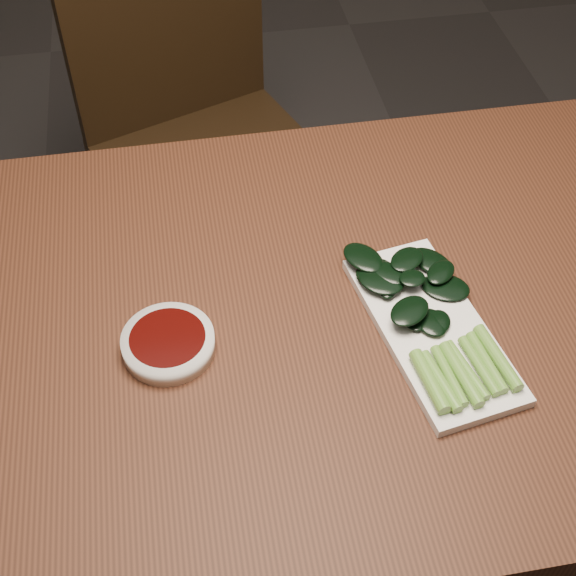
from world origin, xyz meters
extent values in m
plane|color=#282626|center=(0.00, 0.00, 0.00)|extent=(6.00, 6.00, 0.00)
cube|color=#432113|center=(0.00, 0.00, 0.73)|extent=(1.40, 0.80, 0.04)
cylinder|color=#432113|center=(0.64, 0.34, 0.35)|extent=(0.05, 0.05, 0.71)
cube|color=black|center=(-0.07, 0.71, 0.43)|extent=(0.59, 0.59, 0.04)
cylinder|color=black|center=(-0.18, 0.45, 0.21)|extent=(0.04, 0.04, 0.41)
cylinder|color=black|center=(0.19, 0.59, 0.21)|extent=(0.04, 0.04, 0.41)
cylinder|color=black|center=(-0.32, 0.83, 0.21)|extent=(0.04, 0.04, 0.41)
cylinder|color=black|center=(0.05, 0.96, 0.21)|extent=(0.04, 0.04, 0.41)
cube|color=black|center=(-0.14, 0.90, 0.67)|extent=(0.44, 0.19, 0.44)
cylinder|color=white|center=(-0.19, -0.04, 0.76)|extent=(0.12, 0.12, 0.03)
cylinder|color=#3C0805|center=(-0.19, -0.04, 0.77)|extent=(0.10, 0.10, 0.00)
cube|color=white|center=(0.15, -0.07, 0.76)|extent=(0.18, 0.32, 0.01)
cylinder|color=#6BA438|center=(0.12, -0.16, 0.77)|extent=(0.03, 0.09, 0.02)
cylinder|color=#6BA438|center=(0.13, -0.16, 0.77)|extent=(0.03, 0.09, 0.01)
cylinder|color=#6BA438|center=(0.15, -0.16, 0.77)|extent=(0.02, 0.09, 0.01)
cylinder|color=#6BA438|center=(0.16, -0.16, 0.77)|extent=(0.03, 0.10, 0.02)
cylinder|color=#6BA438|center=(0.17, -0.15, 0.77)|extent=(0.03, 0.09, 0.01)
cylinder|color=#6BA438|center=(0.19, -0.15, 0.77)|extent=(0.03, 0.09, 0.01)
cylinder|color=#6BA438|center=(0.20, -0.14, 0.77)|extent=(0.03, 0.09, 0.01)
cylinder|color=#6BA438|center=(0.22, -0.14, 0.77)|extent=(0.03, 0.10, 0.02)
ellipsoid|color=black|center=(0.19, 0.01, 0.78)|extent=(0.06, 0.06, 0.01)
ellipsoid|color=black|center=(0.15, 0.04, 0.78)|extent=(0.07, 0.06, 0.01)
ellipsoid|color=black|center=(0.09, 0.05, 0.78)|extent=(0.07, 0.08, 0.01)
ellipsoid|color=black|center=(0.18, 0.04, 0.77)|extent=(0.07, 0.08, 0.01)
ellipsoid|color=black|center=(0.14, 0.00, 0.78)|extent=(0.04, 0.04, 0.01)
ellipsoid|color=black|center=(0.10, 0.02, 0.77)|extent=(0.06, 0.06, 0.01)
ellipsoid|color=black|center=(0.11, 0.01, 0.77)|extent=(0.04, 0.06, 0.01)
ellipsoid|color=black|center=(0.10, 0.03, 0.77)|extent=(0.08, 0.08, 0.01)
ellipsoid|color=black|center=(0.10, 0.01, 0.78)|extent=(0.08, 0.08, 0.01)
ellipsoid|color=black|center=(0.19, -0.01, 0.77)|extent=(0.08, 0.08, 0.01)
ellipsoid|color=black|center=(0.12, -0.06, 0.78)|extent=(0.07, 0.07, 0.01)
ellipsoid|color=black|center=(0.12, 0.02, 0.78)|extent=(0.06, 0.06, 0.01)
ellipsoid|color=black|center=(0.13, -0.06, 0.77)|extent=(0.04, 0.04, 0.01)
ellipsoid|color=black|center=(0.15, -0.06, 0.77)|extent=(0.04, 0.04, 0.01)
ellipsoid|color=black|center=(0.15, -0.07, 0.77)|extent=(0.05, 0.06, 0.01)
ellipsoid|color=black|center=(0.16, -0.07, 0.77)|extent=(0.05, 0.05, 0.01)
camera|label=1|loc=(-0.15, -0.70, 1.58)|focal=50.00mm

